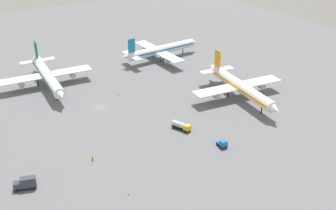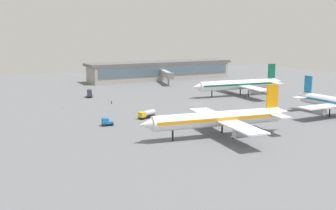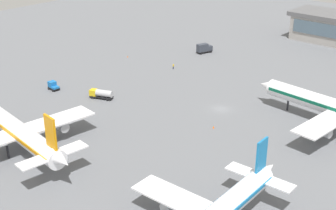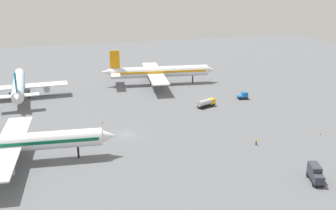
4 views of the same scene
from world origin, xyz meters
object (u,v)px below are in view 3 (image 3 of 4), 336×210
at_px(fuel_truck, 101,94).
at_px(ground_crew_worker, 173,66).
at_px(baggage_tug, 53,86).
at_px(safety_cone_mid_apron, 213,127).
at_px(safety_cone_near_gate, 128,56).
at_px(catering_truck, 204,48).
at_px(airplane_distant, 15,129).

xyz_separation_m(fuel_truck, ground_crew_worker, (0.95, -30.80, -0.54)).
bearing_deg(baggage_tug, safety_cone_mid_apron, -162.67).
relative_size(fuel_truck, safety_cone_near_gate, 10.92).
xyz_separation_m(catering_truck, baggage_tug, (11.42, 54.84, -0.54)).
bearing_deg(airplane_distant, safety_cone_mid_apron, -118.98).
bearing_deg(safety_cone_mid_apron, fuel_truck, 8.93).
height_order(baggage_tug, safety_cone_near_gate, baggage_tug).
bearing_deg(safety_cone_near_gate, catering_truck, -128.53).
distance_m(fuel_truck, safety_cone_near_gate, 35.84).
xyz_separation_m(airplane_distant, safety_cone_mid_apron, (-25.88, -35.63, -4.51)).
bearing_deg(ground_crew_worker, fuel_truck, -92.18).
distance_m(airplane_distant, catering_truck, 81.53).
xyz_separation_m(fuel_truck, safety_cone_near_gate, (20.13, -29.63, -1.09)).
relative_size(airplane_distant, ground_crew_worker, 26.04).
relative_size(airplane_distant, fuel_truck, 6.64).
relative_size(baggage_tug, safety_cone_near_gate, 5.63).
distance_m(catering_truck, baggage_tug, 56.02).
height_order(catering_truck, safety_cone_mid_apron, catering_truck).
relative_size(airplane_distant, baggage_tug, 12.87).
xyz_separation_m(baggage_tug, safety_cone_near_gate, (5.05, -34.14, -0.86)).
distance_m(catering_truck, ground_crew_worker, 19.73).
distance_m(airplane_distant, baggage_tug, 34.43).
distance_m(airplane_distant, ground_crew_worker, 61.89).
bearing_deg(safety_cone_near_gate, safety_cone_mid_apron, 155.41).
distance_m(baggage_tug, ground_crew_worker, 38.04).
height_order(airplane_distant, fuel_truck, airplane_distant).
height_order(airplane_distant, catering_truck, airplane_distant).
bearing_deg(safety_cone_mid_apron, safety_cone_near_gate, -24.59).
bearing_deg(safety_cone_near_gate, baggage_tug, 98.42).
relative_size(catering_truck, baggage_tug, 1.75).
bearing_deg(airplane_distant, baggage_tug, -42.12).
relative_size(fuel_truck, safety_cone_mid_apron, 10.92).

